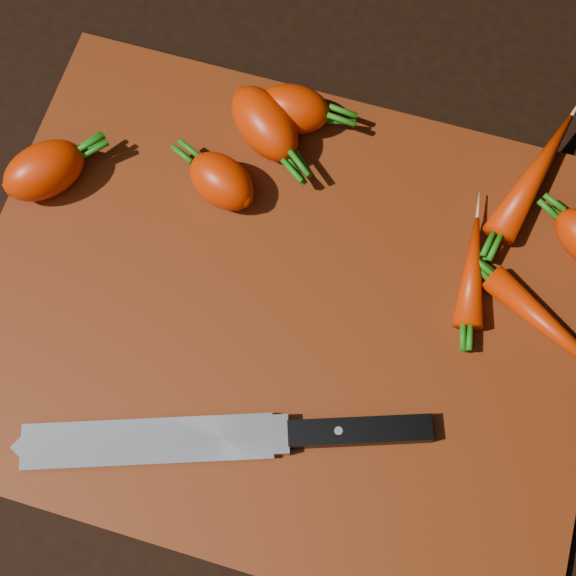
# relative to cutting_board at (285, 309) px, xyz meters

# --- Properties ---
(ground) EXTENTS (2.00, 2.00, 0.01)m
(ground) POSITION_rel_cutting_board_xyz_m (0.00, 0.00, -0.01)
(ground) COLOR black
(cutting_board) EXTENTS (0.50, 0.40, 0.01)m
(cutting_board) POSITION_rel_cutting_board_xyz_m (0.00, 0.00, 0.00)
(cutting_board) COLOR #59220B
(cutting_board) RESTS_ON ground
(carrot_0) EXTENTS (0.08, 0.08, 0.04)m
(carrot_0) POSITION_rel_cutting_board_xyz_m (-0.22, 0.05, 0.03)
(carrot_0) COLOR red
(carrot_0) RESTS_ON cutting_board
(carrot_1) EXTENTS (0.07, 0.06, 0.04)m
(carrot_1) POSITION_rel_cutting_board_xyz_m (-0.08, 0.08, 0.03)
(carrot_1) COLOR red
(carrot_1) RESTS_ON cutting_board
(carrot_2) EXTENTS (0.09, 0.08, 0.04)m
(carrot_2) POSITION_rel_cutting_board_xyz_m (-0.06, 0.14, 0.03)
(carrot_2) COLOR red
(carrot_2) RESTS_ON cutting_board
(carrot_3) EXTENTS (0.07, 0.05, 0.04)m
(carrot_3) POSITION_rel_cutting_board_xyz_m (-0.04, 0.16, 0.03)
(carrot_3) COLOR red
(carrot_3) RESTS_ON cutting_board
(carrot_5) EXTENTS (0.06, 0.13, 0.03)m
(carrot_5) POSITION_rel_cutting_board_xyz_m (0.17, 0.17, 0.02)
(carrot_5) COLOR red
(carrot_5) RESTS_ON cutting_board
(carrot_6) EXTENTS (0.13, 0.09, 0.02)m
(carrot_6) POSITION_rel_cutting_board_xyz_m (0.21, 0.03, 0.02)
(carrot_6) COLOR red
(carrot_6) RESTS_ON cutting_board
(carrot_7) EXTENTS (0.04, 0.10, 0.02)m
(carrot_7) POSITION_rel_cutting_board_xyz_m (0.14, 0.07, 0.02)
(carrot_7) COLOR red
(carrot_7) RESTS_ON cutting_board
(knife) EXTENTS (0.30, 0.12, 0.02)m
(knife) POSITION_rel_cutting_board_xyz_m (-0.05, -0.13, 0.01)
(knife) COLOR gray
(knife) RESTS_ON cutting_board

